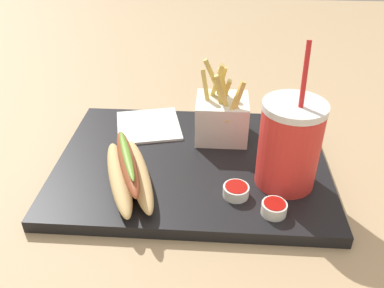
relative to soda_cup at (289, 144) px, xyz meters
The scene contains 8 objects.
ground_plane 0.18m from the soda_cup, 161.20° to the left, with size 2.40×2.40×0.02m, color tan.
food_tray 0.17m from the soda_cup, 161.20° to the left, with size 0.45×0.33×0.02m, color black.
soda_cup is the anchor object (origin of this frame).
fries_basket 0.16m from the soda_cup, 128.03° to the left, with size 0.09×0.09×0.14m.
hot_dog_1 0.25m from the soda_cup, behind, with size 0.12×0.20×0.06m.
ketchup_cup_1 0.10m from the soda_cup, 152.22° to the right, with size 0.04×0.04×0.02m.
ketchup_cup_2 0.10m from the soda_cup, 107.36° to the right, with size 0.04×0.04×0.02m.
napkin_stack 0.29m from the soda_cup, 147.50° to the left, with size 0.12×0.12×0.00m, color white.
Camera 1 is at (0.04, -0.55, 0.41)m, focal length 37.59 mm.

